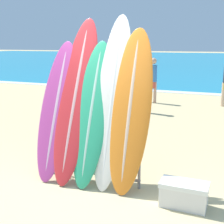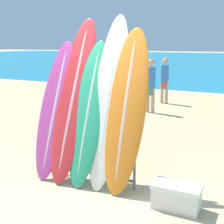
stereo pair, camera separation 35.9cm
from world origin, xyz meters
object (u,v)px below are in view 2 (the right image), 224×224
Objects in this scene: surfboard_slot_4 at (126,110)px; cooler_box at (176,196)px; person_mid_beach at (165,79)px; person_far_left at (151,84)px; surfboard_slot_1 at (74,98)px; surfboard_slot_3 at (109,101)px; surfboard_slot_2 at (89,113)px; surfboard_rack at (89,150)px; surfboard_slot_0 at (55,109)px.

surfboard_slot_4 is 3.78× the size of cooler_box.
person_mid_beach is at bearing 108.46° from cooler_box.
person_far_left is at bearing 113.02° from cooler_box.
surfboard_slot_3 is (0.61, -0.02, 0.01)m from surfboard_slot_1.
surfboard_slot_1 is 4.93m from person_far_left.
surfboard_slot_3 is 0.32m from surfboard_slot_4.
person_mid_beach is at bearing -82.56° from person_far_left.
surfboard_slot_3 is (0.30, 0.06, 0.19)m from surfboard_slot_2.
surfboard_slot_2 is (0.00, 0.03, 0.58)m from surfboard_rack.
person_mid_beach is 2.59× the size of cooler_box.
surfboard_rack is 0.90m from surfboard_slot_4.
surfboard_slot_0 is 0.94m from surfboard_slot_3.
surfboard_slot_1 is at bearing 178.20° from surfboard_slot_3.
surfboard_slot_4 reaches higher than person_far_left.
surfboard_slot_0 is 0.37m from surfboard_slot_1.
surfboard_slot_2 is 5.04m from person_far_left.
surfboard_slot_4 is (0.30, -0.04, -0.10)m from surfboard_slot_3.
person_mid_beach is (-1.45, 6.59, -0.29)m from surfboard_slot_4.
surfboard_slot_1 reaches higher than surfboard_slot_0.
surfboard_slot_0 is 0.85× the size of surfboard_slot_1.
surfboard_slot_1 is 0.99× the size of surfboard_slot_3.
surfboard_slot_3 reaches higher than person_mid_beach.
cooler_box is (2.30, -6.89, -0.70)m from person_mid_beach.
cooler_box is (2.07, -0.29, -0.89)m from surfboard_slot_0.
surfboard_slot_4 is at bearing -3.92° from surfboard_slot_1.
surfboard_rack is 0.58m from surfboard_slot_2.
surfboard_slot_1 is at bearing 176.08° from surfboard_slot_4.
person_mid_beach is at bearing 94.77° from surfboard_slot_1.
surfboard_slot_3 reaches higher than surfboard_slot_2.
surfboard_slot_2 reaches higher than surfboard_rack.
cooler_box is (0.85, -0.30, -0.99)m from surfboard_slot_4.
person_far_left is (-1.39, 4.95, -0.27)m from surfboard_slot_4.
cooler_box is (1.76, -0.36, -1.07)m from surfboard_slot_1.
person_far_left is (-0.79, 5.00, 0.40)m from surfboard_rack.
surfboard_slot_1 reaches higher than person_mid_beach.
surfboard_rack is 2.55× the size of cooler_box.
surfboard_slot_3 is at bearing 11.74° from surfboard_slot_2.
surfboard_slot_1 is 0.37m from surfboard_slot_2.
surfboard_rack is 0.85m from surfboard_slot_0.
surfboard_slot_4 is (1.22, 0.00, 0.09)m from surfboard_slot_0.
person_far_left is at bearing 105.63° from surfboard_slot_4.
person_far_left is at bearing 91.92° from surfboard_slot_0.
surfboard_rack is 0.63× the size of surfboard_slot_1.
surfboard_slot_0 is at bearing 176.00° from surfboard_rack.
surfboard_slot_2 is (0.63, -0.02, 0.00)m from surfboard_slot_0.
surfboard_slot_4 reaches higher than surfboard_rack.
surfboard_slot_3 reaches higher than person_far_left.
surfboard_rack is at bearing 97.28° from person_mid_beach.
surfboard_slot_3 is at bearing 163.36° from cooler_box.
surfboard_slot_1 reaches higher than surfboard_slot_4.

